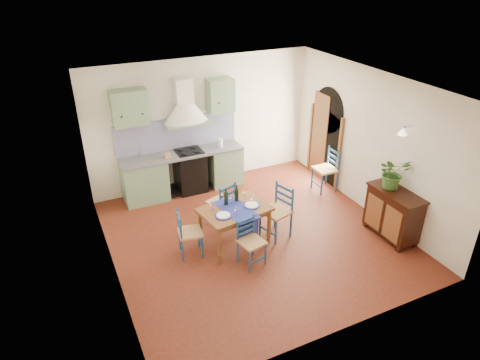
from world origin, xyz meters
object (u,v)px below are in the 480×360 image
potted_plant (393,173)px  sideboard (393,212)px  chair_near (250,242)px  dining_table (235,213)px

potted_plant → sideboard: bearing=-92.2°
sideboard → potted_plant: (0.01, 0.17, 0.72)m
chair_near → potted_plant: bearing=-5.0°
dining_table → potted_plant: bearing=-17.0°
chair_near → sideboard: 2.69m
sideboard → potted_plant: 0.74m
sideboard → dining_table: bearing=159.6°
chair_near → sideboard: (2.66, -0.41, 0.08)m
dining_table → chair_near: size_ratio=1.54×
dining_table → potted_plant: 2.86m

